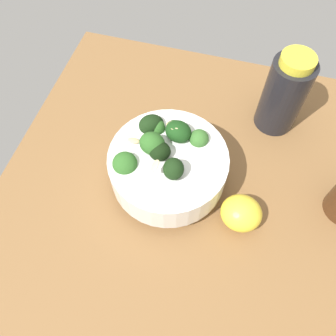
% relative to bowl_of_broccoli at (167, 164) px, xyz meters
% --- Properties ---
extents(ground_plane, '(0.59, 0.59, 0.03)m').
position_rel_bowl_of_broccoli_xyz_m(ground_plane, '(0.00, 0.04, -0.06)').
color(ground_plane, brown).
extents(bowl_of_broccoli, '(0.17, 0.17, 0.11)m').
position_rel_bowl_of_broccoli_xyz_m(bowl_of_broccoli, '(0.00, 0.00, 0.00)').
color(bowl_of_broccoli, white).
rests_on(bowl_of_broccoli, ground_plane).
extents(lemon_wedge, '(0.06, 0.06, 0.05)m').
position_rel_bowl_of_broccoli_xyz_m(lemon_wedge, '(0.04, 0.12, -0.02)').
color(lemon_wedge, yellow).
rests_on(lemon_wedge, ground_plane).
extents(bottle_short, '(0.07, 0.07, 0.14)m').
position_rel_bowl_of_broccoli_xyz_m(bottle_short, '(-0.16, 0.15, 0.02)').
color(bottle_short, black).
rests_on(bottle_short, ground_plane).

